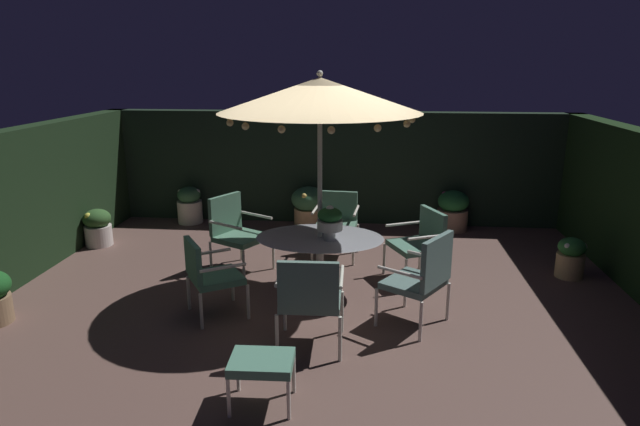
% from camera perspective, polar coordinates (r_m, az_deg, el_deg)
% --- Properties ---
extents(ground_plane, '(8.14, 7.00, 0.02)m').
position_cam_1_polar(ground_plane, '(6.66, -0.22, -8.92)').
color(ground_plane, brown).
extents(hedge_backdrop_rear, '(8.14, 0.30, 1.93)m').
position_cam_1_polar(hedge_backdrop_rear, '(9.57, 1.78, 4.80)').
color(hedge_backdrop_rear, black).
rests_on(hedge_backdrop_rear, ground_plane).
extents(hedge_backdrop_left, '(0.30, 7.00, 1.93)m').
position_cam_1_polar(hedge_backdrop_left, '(7.75, -30.45, 0.06)').
color(hedge_backdrop_left, black).
rests_on(hedge_backdrop_left, ground_plane).
extents(patio_dining_table, '(1.54, 1.14, 0.73)m').
position_cam_1_polar(patio_dining_table, '(6.58, -0.01, -3.67)').
color(patio_dining_table, silver).
rests_on(patio_dining_table, ground_plane).
extents(patio_umbrella, '(2.31, 2.31, 2.66)m').
position_cam_1_polar(patio_umbrella, '(6.23, -0.01, 12.19)').
color(patio_umbrella, silver).
rests_on(patio_umbrella, ground_plane).
extents(centerpiece_planter, '(0.30, 0.30, 0.42)m').
position_cam_1_polar(centerpiece_planter, '(6.34, 1.04, -0.74)').
color(centerpiece_planter, silver).
rests_on(centerpiece_planter, patio_dining_table).
extents(patio_chair_north, '(0.66, 0.64, 0.92)m').
position_cam_1_polar(patio_chair_north, '(7.89, 1.74, -0.66)').
color(patio_chair_north, beige).
rests_on(patio_chair_north, ground_plane).
extents(patio_chair_northeast, '(0.85, 0.85, 1.02)m').
position_cam_1_polar(patio_chair_northeast, '(7.44, -8.85, -1.63)').
color(patio_chair_northeast, silver).
rests_on(patio_chair_northeast, ground_plane).
extents(patio_chair_east, '(0.77, 0.77, 0.89)m').
position_cam_1_polar(patio_chair_east, '(6.14, -11.60, -6.06)').
color(patio_chair_east, beige).
rests_on(patio_chair_east, ground_plane).
extents(patio_chair_southeast, '(0.65, 0.63, 0.99)m').
position_cam_1_polar(patio_chair_southeast, '(5.29, -1.06, -8.58)').
color(patio_chair_southeast, silver).
rests_on(patio_chair_southeast, ground_plane).
extents(patio_chair_south, '(0.82, 0.84, 1.04)m').
position_cam_1_polar(patio_chair_south, '(5.87, 10.73, -6.35)').
color(patio_chair_south, silver).
rests_on(patio_chair_south, ground_plane).
extents(patio_chair_southwest, '(0.78, 0.82, 0.92)m').
position_cam_1_polar(patio_chair_southwest, '(7.15, 10.50, -2.72)').
color(patio_chair_southwest, silver).
rests_on(patio_chair_southwest, ground_plane).
extents(ottoman_footrest, '(0.53, 0.42, 0.43)m').
position_cam_1_polar(ottoman_footrest, '(4.63, -6.12, -15.46)').
color(ottoman_footrest, silver).
rests_on(ottoman_footrest, ground_plane).
extents(potted_plant_left_near, '(0.42, 0.42, 0.58)m').
position_cam_1_polar(potted_plant_left_near, '(9.06, -22.21, -1.36)').
color(potted_plant_left_near, beige).
rests_on(potted_plant_left_near, ground_plane).
extents(potted_plant_back_center, '(0.60, 0.60, 0.69)m').
position_cam_1_polar(potted_plant_back_center, '(9.39, -1.18, 0.84)').
color(potted_plant_back_center, tan).
rests_on(potted_plant_back_center, ground_plane).
extents(potted_plant_right_near, '(0.43, 0.43, 0.64)m').
position_cam_1_polar(potted_plant_right_near, '(9.85, -13.46, 0.84)').
color(potted_plant_right_near, beige).
rests_on(potted_plant_right_near, ground_plane).
extents(potted_plant_left_far, '(0.36, 0.35, 0.54)m').
position_cam_1_polar(potted_plant_left_far, '(7.89, 24.73, -4.23)').
color(potted_plant_left_far, tan).
rests_on(potted_plant_left_far, ground_plane).
extents(potted_plant_back_left, '(0.51, 0.51, 0.68)m').
position_cam_1_polar(potted_plant_back_left, '(9.42, 13.71, 0.30)').
color(potted_plant_back_left, '#886856').
rests_on(potted_plant_back_left, ground_plane).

